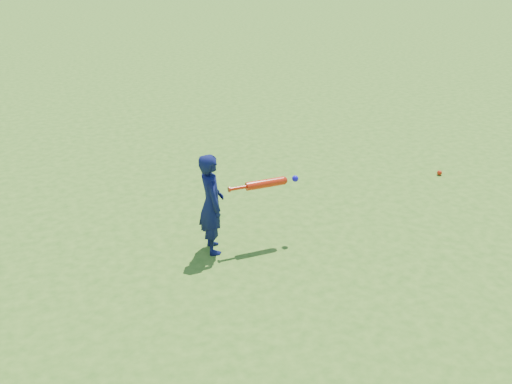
% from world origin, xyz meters
% --- Properties ---
extents(ground, '(80.00, 80.00, 0.00)m').
position_xyz_m(ground, '(0.00, 0.00, 0.00)').
color(ground, '#3C701A').
rests_on(ground, ground).
extents(child, '(0.29, 0.42, 1.10)m').
position_xyz_m(child, '(-0.35, 0.15, 0.55)').
color(child, '#0D1340').
rests_on(child, ground).
extents(ground_ball_red, '(0.07, 0.07, 0.07)m').
position_xyz_m(ground_ball_red, '(3.21, 1.00, 0.03)').
color(ground_ball_red, red).
rests_on(ground_ball_red, ground).
extents(bat_swing, '(0.80, 0.10, 0.09)m').
position_xyz_m(bat_swing, '(0.27, 0.11, 0.70)').
color(bat_swing, red).
rests_on(bat_swing, ground).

